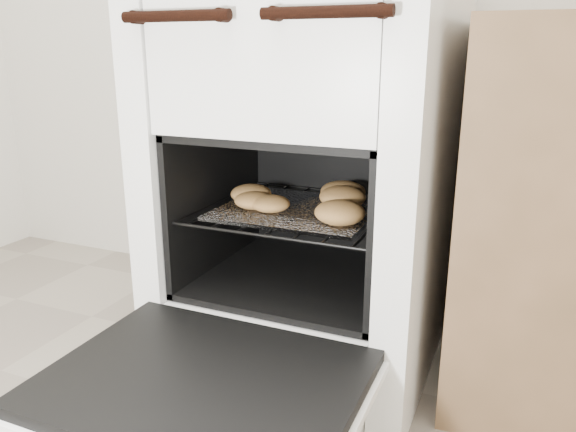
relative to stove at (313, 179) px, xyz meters
The scene contains 5 objects.
stove is the anchor object (origin of this frame).
oven_door 0.63m from the stove, 90.00° to the right, with size 0.60×0.47×0.04m.
oven_rack 0.10m from the stove, 90.00° to the right, with size 0.49×0.47×0.01m.
foil_sheet 0.11m from the stove, 90.00° to the right, with size 0.38×0.33×0.01m, color silver.
baked_rolls 0.10m from the stove, 72.42° to the right, with size 0.42×0.35×0.05m.
Camera 1 is at (0.57, -0.22, 0.83)m, focal length 35.00 mm.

